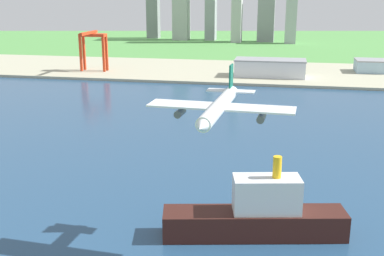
{
  "coord_description": "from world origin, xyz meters",
  "views": [
    {
      "loc": [
        41.46,
        12.83,
        77.75
      ],
      "look_at": [
        8.31,
        181.82,
        28.94
      ],
      "focal_mm": 44.96,
      "sensor_mm": 36.0,
      "label": 1
    }
  ],
  "objects_px": {
    "warehouse_main": "(270,68)",
    "airplane_landing": "(219,107)",
    "port_crane_red": "(93,42)",
    "warehouse_annex": "(371,66)",
    "cargo_ship": "(258,215)"
  },
  "relations": [
    {
      "from": "cargo_ship",
      "to": "warehouse_annex",
      "type": "bearing_deg",
      "value": 75.71
    },
    {
      "from": "airplane_landing",
      "to": "cargo_ship",
      "type": "height_order",
      "value": "airplane_landing"
    },
    {
      "from": "cargo_ship",
      "to": "warehouse_main",
      "type": "relative_size",
      "value": 0.94
    },
    {
      "from": "airplane_landing",
      "to": "cargo_ship",
      "type": "xyz_separation_m",
      "value": [
        11.28,
        14.01,
        -39.05
      ]
    },
    {
      "from": "warehouse_main",
      "to": "warehouse_annex",
      "type": "relative_size",
      "value": 2.1
    },
    {
      "from": "warehouse_annex",
      "to": "port_crane_red",
      "type": "bearing_deg",
      "value": -170.16
    },
    {
      "from": "cargo_ship",
      "to": "port_crane_red",
      "type": "bearing_deg",
      "value": 120.85
    },
    {
      "from": "warehouse_main",
      "to": "airplane_landing",
      "type": "bearing_deg",
      "value": -90.63
    },
    {
      "from": "cargo_ship",
      "to": "warehouse_annex",
      "type": "xyz_separation_m",
      "value": [
        88.56,
        347.81,
        0.97
      ]
    },
    {
      "from": "warehouse_annex",
      "to": "warehouse_main",
      "type": "bearing_deg",
      "value": -154.92
    },
    {
      "from": "airplane_landing",
      "to": "warehouse_annex",
      "type": "relative_size",
      "value": 1.48
    },
    {
      "from": "airplane_landing",
      "to": "cargo_ship",
      "type": "distance_m",
      "value": 43.0
    },
    {
      "from": "cargo_ship",
      "to": "port_crane_red",
      "type": "height_order",
      "value": "port_crane_red"
    },
    {
      "from": "airplane_landing",
      "to": "warehouse_annex",
      "type": "height_order",
      "value": "airplane_landing"
    },
    {
      "from": "port_crane_red",
      "to": "warehouse_main",
      "type": "relative_size",
      "value": 0.6
    }
  ]
}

